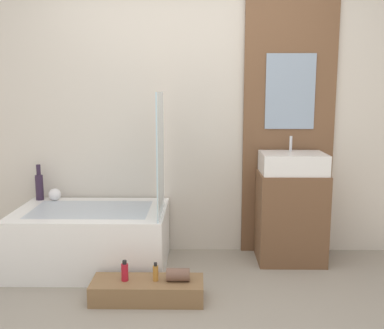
# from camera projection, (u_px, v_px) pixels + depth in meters

# --- Properties ---
(wall_tiled_back) EXTENTS (4.20, 0.06, 2.60)m
(wall_tiled_back) POSITION_uv_depth(u_px,v_px,m) (190.00, 107.00, 3.94)
(wall_tiled_back) COLOR beige
(wall_tiled_back) RESTS_ON ground_plane
(wall_wood_accent) EXTENTS (0.79, 0.04, 2.60)m
(wall_wood_accent) POSITION_uv_depth(u_px,v_px,m) (289.00, 106.00, 3.88)
(wall_wood_accent) COLOR brown
(wall_wood_accent) RESTS_ON ground_plane
(bathtub) EXTENTS (1.22, 0.80, 0.49)m
(bathtub) POSITION_uv_depth(u_px,v_px,m) (92.00, 238.00, 3.69)
(bathtub) COLOR white
(bathtub) RESTS_ON ground_plane
(glass_shower_screen) EXTENTS (0.01, 0.56, 0.95)m
(glass_shower_screen) POSITION_uv_depth(u_px,v_px,m) (160.00, 154.00, 3.46)
(glass_shower_screen) COLOR silver
(glass_shower_screen) RESTS_ON bathtub
(wooden_step_bench) EXTENTS (0.78, 0.28, 0.14)m
(wooden_step_bench) POSITION_uv_depth(u_px,v_px,m) (147.00, 290.00, 3.13)
(wooden_step_bench) COLOR olive
(wooden_step_bench) RESTS_ON ground_plane
(vanity_cabinet) EXTENTS (0.56, 0.42, 0.76)m
(vanity_cabinet) POSITION_uv_depth(u_px,v_px,m) (291.00, 217.00, 3.81)
(vanity_cabinet) COLOR brown
(vanity_cabinet) RESTS_ON ground_plane
(sink) EXTENTS (0.53, 0.39, 0.30)m
(sink) POSITION_uv_depth(u_px,v_px,m) (293.00, 163.00, 3.73)
(sink) COLOR white
(sink) RESTS_ON vanity_cabinet
(vase_tall_dark) EXTENTS (0.07, 0.07, 0.31)m
(vase_tall_dark) POSITION_uv_depth(u_px,v_px,m) (39.00, 185.00, 3.94)
(vase_tall_dark) COLOR #2D1E33
(vase_tall_dark) RESTS_ON bathtub
(vase_round_light) EXTENTS (0.11, 0.11, 0.11)m
(vase_round_light) POSITION_uv_depth(u_px,v_px,m) (55.00, 194.00, 3.93)
(vase_round_light) COLOR white
(vase_round_light) RESTS_ON bathtub
(bottle_soap_primary) EXTENTS (0.05, 0.05, 0.15)m
(bottle_soap_primary) POSITION_uv_depth(u_px,v_px,m) (125.00, 272.00, 3.11)
(bottle_soap_primary) COLOR #B21928
(bottle_soap_primary) RESTS_ON wooden_step_bench
(bottle_soap_secondary) EXTENTS (0.04, 0.04, 0.13)m
(bottle_soap_secondary) POSITION_uv_depth(u_px,v_px,m) (156.00, 273.00, 3.11)
(bottle_soap_secondary) COLOR #B2752D
(bottle_soap_secondary) RESTS_ON wooden_step_bench
(towel_roll) EXTENTS (0.16, 0.09, 0.09)m
(towel_roll) POSITION_uv_depth(u_px,v_px,m) (178.00, 275.00, 3.11)
(towel_roll) COLOR brown
(towel_roll) RESTS_ON wooden_step_bench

